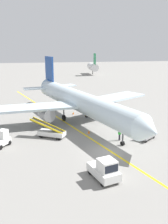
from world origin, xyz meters
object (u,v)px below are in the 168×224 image
at_px(baggage_tug_near_wing, 2,139).
at_px(baggage_cart_loaded, 146,136).
at_px(ground_crew_marshaller, 120,134).
at_px(safety_cone_nose_left, 73,113).
at_px(pushback_tug, 105,170).
at_px(belt_loader_forward_hold, 51,132).
at_px(safety_cone_nose_right, 89,132).
at_px(airliner, 79,101).

height_order(baggage_tug_near_wing, baggage_cart_loaded, baggage_tug_near_wing).
xyz_separation_m(ground_crew_marshaller, safety_cone_nose_left, (-4.43, 14.04, -0.69)).
relative_size(pushback_tug, belt_loader_forward_hold, 0.80).
distance_m(baggage_cart_loaded, safety_cone_nose_right, 8.15).
bearing_deg(safety_cone_nose_right, baggage_cart_loaded, -27.03).
relative_size(baggage_tug_near_wing, baggage_cart_loaded, 0.79).
height_order(baggage_tug_near_wing, belt_loader_forward_hold, belt_loader_forward_hold).
bearing_deg(pushback_tug, baggage_tug_near_wing, 136.80).
bearing_deg(baggage_tug_near_wing, baggage_cart_loaded, -2.90).
distance_m(baggage_cart_loaded, safety_cone_nose_left, 16.50).
bearing_deg(baggage_tug_near_wing, ground_crew_marshaller, -2.39).
distance_m(baggage_tug_near_wing, safety_cone_nose_right, 12.11).
bearing_deg(airliner, belt_loader_forward_hold, -126.70).
xyz_separation_m(baggage_cart_loaded, safety_cone_nose_right, (-7.26, 3.70, -0.25)).
xyz_separation_m(airliner, pushback_tug, (-0.58, -19.15, -2.42)).
distance_m(baggage_cart_loaded, ground_crew_marshaller, 3.73).
height_order(belt_loader_forward_hold, safety_cone_nose_right, belt_loader_forward_hold).
bearing_deg(pushback_tug, belt_loader_forward_hold, 110.24).
distance_m(pushback_tug, baggage_cart_loaded, 12.34).
height_order(airliner, safety_cone_nose_left, airliner).
bearing_deg(safety_cone_nose_left, airliner, -83.93).
bearing_deg(airliner, baggage_tug_near_wing, -141.67).
relative_size(pushback_tug, baggage_cart_loaded, 1.15).
relative_size(baggage_tug_near_wing, safety_cone_nose_left, 6.18).
bearing_deg(belt_loader_forward_hold, safety_cone_nose_left, 67.59).
xyz_separation_m(ground_crew_marshaller, safety_cone_nose_right, (-3.57, 3.38, -0.69)).
height_order(safety_cone_nose_left, safety_cone_nose_right, same).
relative_size(baggage_cart_loaded, safety_cone_nose_left, 7.87).
relative_size(safety_cone_nose_left, safety_cone_nose_right, 1.00).
distance_m(belt_loader_forward_hold, baggage_cart_loaded, 13.14).
xyz_separation_m(airliner, belt_loader_forward_hold, (-5.11, -6.86, -2.64)).
distance_m(pushback_tug, safety_cone_nose_left, 23.56).
bearing_deg(baggage_tug_near_wing, safety_cone_nose_right, 13.09).
bearing_deg(belt_loader_forward_hold, airliner, 53.30).
bearing_deg(baggage_cart_loaded, ground_crew_marshaller, 174.97).
bearing_deg(belt_loader_forward_hold, safety_cone_nose_right, 6.14).
relative_size(belt_loader_forward_hold, safety_cone_nose_right, 11.35).
xyz_separation_m(baggage_tug_near_wing, baggage_cart_loaded, (19.03, -0.97, -0.46)).
xyz_separation_m(belt_loader_forward_hold, safety_cone_nose_left, (4.64, 11.26, -0.56)).
xyz_separation_m(baggage_cart_loaded, ground_crew_marshaller, (-3.69, 0.32, 0.44)).
relative_size(belt_loader_forward_hold, safety_cone_nose_left, 11.35).
bearing_deg(pushback_tug, safety_cone_nose_left, 89.73).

